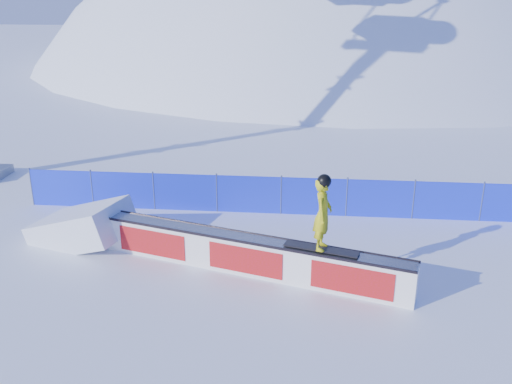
{
  "coord_description": "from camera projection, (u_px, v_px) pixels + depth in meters",
  "views": [
    {
      "loc": [
        -2.23,
        -11.89,
        6.84
      ],
      "look_at": [
        -3.58,
        2.37,
        1.49
      ],
      "focal_mm": 40.0,
      "sensor_mm": 36.0,
      "label": 1
    }
  ],
  "objects": [
    {
      "name": "ground",
      "position": [
        399.0,
        292.0,
        13.28
      ],
      "size": [
        160.0,
        160.0,
        0.0
      ],
      "primitive_type": "plane",
      "color": "white",
      "rests_on": "ground"
    },
    {
      "name": "safety_fence",
      "position": [
        380.0,
        199.0,
        17.27
      ],
      "size": [
        22.05,
        0.05,
        1.3
      ],
      "color": "#1932F7",
      "rests_on": "ground"
    },
    {
      "name": "rail_box",
      "position": [
        249.0,
        255.0,
        14.02
      ],
      "size": [
        7.89,
        2.84,
        0.97
      ],
      "rotation": [
        0.0,
        0.0,
        -0.29
      ],
      "color": "white",
      "rests_on": "ground"
    },
    {
      "name": "snow_ramp",
      "position": [
        84.0,
        240.0,
        15.95
      ],
      "size": [
        3.1,
        2.41,
        1.7
      ],
      "primitive_type": null,
      "rotation": [
        0.0,
        -0.31,
        -0.29
      ],
      "color": "white",
      "rests_on": "ground"
    },
    {
      "name": "snow_hill",
      "position": [
        327.0,
        236.0,
        58.75
      ],
      "size": [
        64.0,
        64.0,
        64.0
      ],
      "color": "white",
      "rests_on": "ground"
    },
    {
      "name": "snowboarder",
      "position": [
        323.0,
        213.0,
        12.89
      ],
      "size": [
        1.78,
        0.81,
        1.84
      ],
      "rotation": [
        0.0,
        0.0,
        1.36
      ],
      "color": "black",
      "rests_on": "rail_box"
    }
  ]
}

